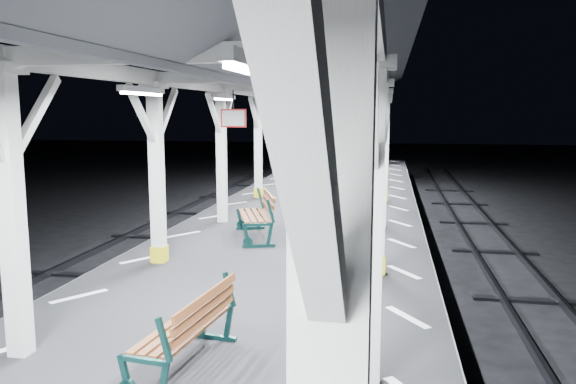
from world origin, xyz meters
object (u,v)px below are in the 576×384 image
(bench_near, at_px, (191,327))
(bench_mid, at_px, (259,214))
(bench_far, at_px, (346,177))
(bench_extra, at_px, (352,162))

(bench_near, height_order, bench_mid, bench_mid)
(bench_near, distance_m, bench_mid, 6.41)
(bench_mid, height_order, bench_far, bench_mid)
(bench_near, distance_m, bench_far, 13.98)
(bench_extra, bearing_deg, bench_near, -113.91)
(bench_mid, xyz_separation_m, bench_far, (1.35, 7.59, -0.04))
(bench_near, bearing_deg, bench_far, 94.13)
(bench_extra, bearing_deg, bench_far, -110.87)
(bench_near, bearing_deg, bench_mid, 103.21)
(bench_far, xyz_separation_m, bench_extra, (-0.18, 5.75, 0.03))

